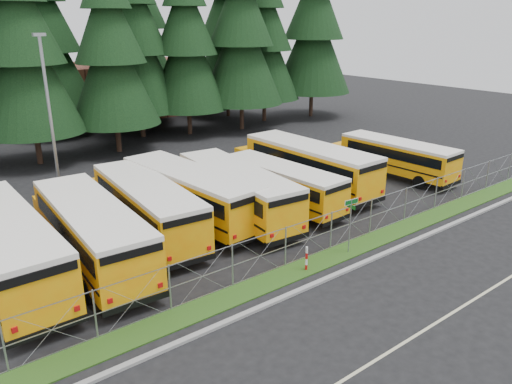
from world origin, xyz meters
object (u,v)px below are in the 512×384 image
street_sign (351,214)px  striped_bollard (306,259)px  bus_1 (90,233)px  bus_5 (278,186)px  bus_6 (306,167)px  bus_east (393,158)px  bus_3 (186,195)px  bus_4 (234,192)px  bus_0 (4,249)px  bus_2 (145,208)px  light_standard (50,113)px

street_sign → striped_bollard: (-2.91, -0.06, -1.43)m
street_sign → striped_bollard: 3.24m
bus_1 → bus_5: (11.76, 0.41, -0.22)m
bus_1 → bus_6: (15.36, 1.75, 0.02)m
bus_6 → bus_east: (7.03, -1.76, -0.24)m
bus_6 → bus_east: size_ratio=1.18×
bus_1 → bus_3: (6.22, 1.87, -0.02)m
bus_6 → bus_4: bearing=-171.9°
bus_4 → bus_5: (3.10, -0.23, -0.17)m
bus_5 → street_sign: bearing=-105.0°
bus_0 → bus_6: bus_0 is taller
bus_4 → striped_bollard: (-1.24, -7.37, -0.90)m
bus_3 → street_sign: (4.11, -8.53, 0.51)m
bus_1 → bus_3: bus_1 is taller
bus_4 → street_sign: bus_4 is taller
bus_1 → striped_bollard: bus_1 is taller
bus_2 → bus_3: bus_3 is taller
bus_east → bus_0: bearing=176.0°
bus_0 → street_sign: 15.61m
bus_0 → bus_5: size_ratio=1.21×
bus_4 → bus_6: bearing=14.6°
street_sign → bus_6: bearing=59.1°
bus_0 → striped_bollard: (10.97, -7.19, -1.01)m
bus_0 → street_sign: bearing=-27.4°
bus_6 → street_sign: bearing=-122.1°
bus_5 → striped_bollard: (-4.34, -7.14, -0.73)m
bus_2 → street_sign: size_ratio=4.06×
bus_east → street_sign: (-12.06, -6.65, 0.71)m
street_sign → bus_5: bearing=78.6°
bus_0 → bus_1: bearing=-7.7°
bus_3 → street_sign: bus_3 is taller
bus_3 → bus_5: size_ratio=1.15×
striped_bollard → bus_3: bearing=98.0°
bus_1 → bus_east: 22.40m
bus_0 → bus_2: bearing=8.3°
bus_6 → bus_2: bearing=179.9°
bus_0 → bus_east: 25.95m
bus_east → street_sign: street_sign is taller
bus_2 → street_sign: (6.81, -8.19, 0.54)m
street_sign → light_standard: size_ratio=0.28×
bus_0 → bus_6: size_ratio=1.03×
bus_1 → bus_5: 11.77m
bus_east → street_sign: 13.79m
bus_0 → bus_1: 3.58m
bus_2 → bus_6: (11.84, 0.22, 0.07)m
bus_3 → street_sign: bearing=-69.1°
bus_2 → bus_4: 5.21m
bus_1 → bus_2: (3.53, 1.53, -0.05)m
bus_0 → bus_5: (15.31, -0.05, -0.28)m
bus_0 → bus_6: bearing=3.6°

